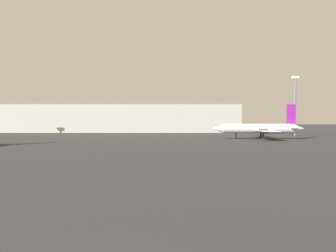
{
  "coord_description": "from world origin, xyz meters",
  "views": [
    {
      "loc": [
        2.9,
        -11.61,
        5.62
      ],
      "look_at": [
        3.2,
        48.7,
        4.24
      ],
      "focal_mm": 36.83,
      "sensor_mm": 36.0,
      "label": 1
    }
  ],
  "objects": [
    {
      "name": "terminal_building",
      "position": [
        -17.71,
        129.69,
        5.48
      ],
      "size": [
        97.58,
        20.17,
        10.95
      ],
      "primitive_type": "cube",
      "color": "#B7B7B2",
      "rests_on": "ground_plane"
    },
    {
      "name": "airplane_distant",
      "position": [
        27.59,
        81.08,
        2.8
      ],
      "size": [
        24.55,
        23.1,
        9.34
      ],
      "rotation": [
        0.0,
        0.0,
        3.08
      ],
      "color": "silver",
      "rests_on": "ground_plane"
    },
    {
      "name": "light_mast_right",
      "position": [
        42.97,
        96.86,
        10.69
      ],
      "size": [
        2.4,
        0.5,
        18.87
      ],
      "color": "slate",
      "rests_on": "ground_plane"
    }
  ]
}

